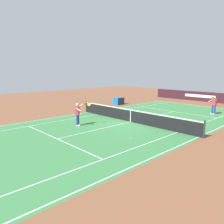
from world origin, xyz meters
TOP-DOWN VIEW (x-y plane):
  - ground_plane at (0.00, 0.00)m, footprint 60.00×60.00m
  - court_slab at (0.00, 0.00)m, footprint 24.20×11.40m
  - court_line_markings at (0.00, 0.00)m, footprint 23.85×11.05m
  - tennis_net at (0.00, 0.00)m, footprint 0.10×11.70m
  - stadium_barrier at (-15.90, -0.01)m, footprint 0.26×17.00m
  - tennis_player_near at (3.66, -1.83)m, footprint 1.09×0.73m
  - tennis_player_far at (-7.91, 3.17)m, footprint 1.15×0.76m
  - tennis_ball at (3.24, 2.98)m, footprint 0.07×0.07m
  - equipment_cart_tarped at (-5.82, -7.13)m, footprint 1.25×0.84m

SIDE VIEW (x-z plane):
  - ground_plane at x=0.00m, z-range 0.00..0.00m
  - court_slab at x=0.00m, z-range 0.00..0.00m
  - court_line_markings at x=0.00m, z-range 0.00..0.01m
  - tennis_ball at x=3.24m, z-range 0.00..0.07m
  - equipment_cart_tarped at x=-5.82m, z-range 0.01..0.86m
  - tennis_net at x=0.00m, z-range -0.05..1.03m
  - stadium_barrier at x=-15.90m, z-range 0.00..1.26m
  - tennis_player_near at x=3.66m, z-range 0.08..1.78m
  - tennis_player_far at x=-7.91m, z-range 0.08..1.78m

